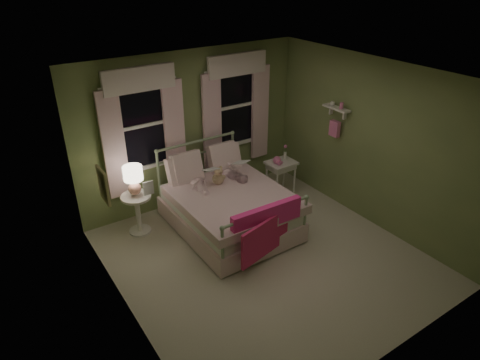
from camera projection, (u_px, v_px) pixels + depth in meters
room_shell at (268, 177)px, 5.57m from camera, size 4.20×4.20×4.20m
bed at (228, 206)px, 6.69m from camera, size 1.58×2.04×1.18m
pink_throw at (268, 224)px, 5.83m from camera, size 1.10×0.29×0.71m
child_left at (197, 167)px, 6.59m from camera, size 0.33×0.25×0.81m
child_right at (228, 158)px, 6.86m from camera, size 0.44×0.36×0.81m
book_left at (205, 174)px, 6.41m from camera, size 0.21×0.14×0.26m
book_right at (236, 167)px, 6.70m from camera, size 0.22×0.15×0.26m
teddy_bear at (218, 177)px, 6.69m from camera, size 0.23×0.19×0.31m
nightstand_left at (137, 209)px, 6.56m from camera, size 0.46×0.46×0.65m
table_lamp at (133, 178)px, 6.31m from camera, size 0.29×0.29×0.46m
book_nightstand at (144, 195)px, 6.44m from camera, size 0.18×0.24×0.02m
nightstand_right at (281, 167)px, 7.55m from camera, size 0.50×0.40×0.64m
pink_toy at (277, 160)px, 7.42m from camera, size 0.14×0.19×0.14m
bud_vase at (285, 152)px, 7.53m from camera, size 0.06×0.06×0.28m
window_left at (143, 122)px, 6.49m from camera, size 1.34×0.13×1.96m
window_right at (236, 103)px, 7.33m from camera, size 1.34×0.13×1.96m
wall_shelf at (336, 119)px, 6.92m from camera, size 0.15×0.50×0.60m
framed_picture at (103, 185)px, 4.95m from camera, size 0.03×0.32×0.42m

